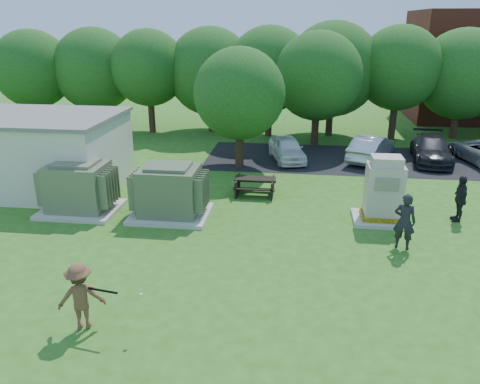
# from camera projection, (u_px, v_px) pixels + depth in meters

# --- Properties ---
(ground) EXTENTS (120.00, 120.00, 0.00)m
(ground) POSITION_uv_depth(u_px,v_px,m) (223.00, 279.00, 13.83)
(ground) COLOR #2D6619
(ground) RESTS_ON ground
(service_building) EXTENTS (10.00, 5.00, 3.20)m
(service_building) POSITION_uv_depth(u_px,v_px,m) (8.00, 153.00, 21.13)
(service_building) COLOR beige
(service_building) RESTS_ON ground
(service_building_roof) EXTENTS (10.20, 5.20, 0.15)m
(service_building_roof) POSITION_uv_depth(u_px,v_px,m) (1.00, 116.00, 20.55)
(service_building_roof) COLOR slate
(service_building_roof) RESTS_ON service_building
(parking_strip) EXTENTS (20.00, 6.00, 0.01)m
(parking_strip) POSITION_uv_depth(u_px,v_px,m) (389.00, 161.00, 25.56)
(parking_strip) COLOR #232326
(parking_strip) RESTS_ON ground
(transformer_left) EXTENTS (3.00, 2.40, 2.07)m
(transformer_left) POSITION_uv_depth(u_px,v_px,m) (79.00, 188.00, 18.47)
(transformer_left) COLOR beige
(transformer_left) RESTS_ON ground
(transformer_right) EXTENTS (3.00, 2.40, 2.07)m
(transformer_right) POSITION_uv_depth(u_px,v_px,m) (170.00, 192.00, 18.03)
(transformer_right) COLOR beige
(transformer_right) RESTS_ON ground
(generator_cabinet) EXTENTS (2.10, 1.71, 2.55)m
(generator_cabinet) POSITION_uv_depth(u_px,v_px,m) (383.00, 193.00, 17.50)
(generator_cabinet) COLOR beige
(generator_cabinet) RESTS_ON ground
(picnic_table) EXTENTS (1.79, 1.34, 0.76)m
(picnic_table) POSITION_uv_depth(u_px,v_px,m) (255.00, 184.00, 20.44)
(picnic_table) COLOR black
(picnic_table) RESTS_ON ground
(batter) EXTENTS (1.28, 0.99, 1.75)m
(batter) POSITION_uv_depth(u_px,v_px,m) (81.00, 297.00, 11.38)
(batter) COLOR brown
(batter) RESTS_ON ground
(person_by_generator) EXTENTS (0.81, 0.66, 1.94)m
(person_by_generator) POSITION_uv_depth(u_px,v_px,m) (405.00, 221.00, 15.42)
(person_by_generator) COLOR black
(person_by_generator) RESTS_ON ground
(person_walking_right) EXTENTS (0.45, 1.06, 1.79)m
(person_walking_right) POSITION_uv_depth(u_px,v_px,m) (460.00, 198.00, 17.62)
(person_walking_right) COLOR black
(person_walking_right) RESTS_ON ground
(car_white) EXTENTS (2.48, 4.08, 1.30)m
(car_white) POSITION_uv_depth(u_px,v_px,m) (287.00, 149.00, 25.50)
(car_white) COLOR white
(car_white) RESTS_ON ground
(car_silver_a) EXTENTS (3.11, 4.47, 1.40)m
(car_silver_a) POSITION_uv_depth(u_px,v_px,m) (371.00, 148.00, 25.44)
(car_silver_a) COLOR #B6B5BA
(car_silver_a) RESTS_ON ground
(car_dark) EXTENTS (2.47, 4.89, 1.36)m
(car_dark) POSITION_uv_depth(u_px,v_px,m) (431.00, 149.00, 25.27)
(car_dark) COLOR black
(car_dark) RESTS_ON ground
(batting_equipment) EXTENTS (1.46, 0.22, 0.14)m
(batting_equipment) POSITION_uv_depth(u_px,v_px,m) (105.00, 291.00, 11.15)
(batting_equipment) COLOR black
(batting_equipment) RESTS_ON ground
(tree_row) EXTENTS (41.30, 13.30, 7.30)m
(tree_row) POSITION_uv_depth(u_px,v_px,m) (297.00, 72.00, 29.43)
(tree_row) COLOR #47301E
(tree_row) RESTS_ON ground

